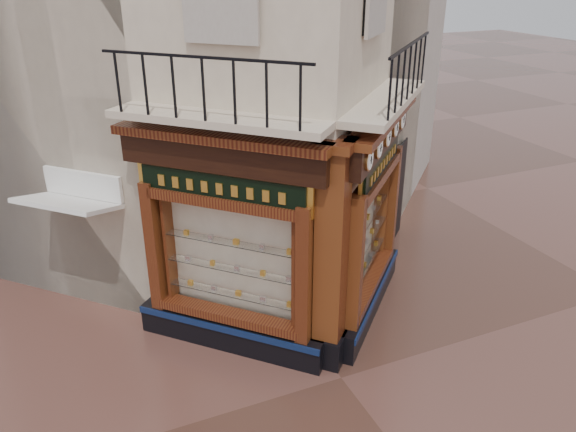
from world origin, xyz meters
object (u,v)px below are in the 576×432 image
corner_pilaster (331,262)px  clock_e (402,119)px  clock_b (379,148)px  awning (88,318)px  signboard_left (221,188)px  clock_d (395,127)px  clock_c (388,137)px  signboard_right (380,163)px  clock_a (369,160)px

corner_pilaster → clock_e: size_ratio=9.93×
clock_b → awning: (-4.73, 2.61, -3.62)m
awning → signboard_left: size_ratio=0.76×
clock_d → awning: size_ratio=0.21×
clock_b → clock_c: 0.66m
corner_pilaster → clock_b: (1.01, 0.40, 1.67)m
signboard_left → corner_pilaster: bearing=-169.8°
clock_d → signboard_right: clock_d is taller
clock_b → signboard_right: (0.45, 0.61, -0.52)m
signboard_left → clock_a: bearing=-162.8°
clock_a → clock_d: (1.38, 1.38, 0.00)m
clock_a → clock_e: bearing=0.0°
clock_c → signboard_right: bearing=49.8°
clock_d → clock_e: (0.44, 0.44, -0.00)m
clock_a → clock_e: (1.82, 1.82, -0.00)m
clock_e → clock_a: bearing=180.0°
clock_e → signboard_left: clock_e is taller
clock_a → clock_c: 1.30m
corner_pilaster → signboard_left: size_ratio=1.79×
signboard_left → clock_d: bearing=-129.7°
clock_a → signboard_right: 1.49m
corner_pilaster → signboard_left: 2.12m
clock_d → signboard_left: size_ratio=0.16×
clock_a → signboard_left: size_ratio=0.16×
clock_c → signboard_left: clock_c is taller
signboard_left → signboard_right: bearing=-135.0°
clock_b → clock_e: 1.93m
clock_c → clock_d: bearing=0.0°
awning → signboard_left: 4.33m
signboard_left → signboard_right: size_ratio=1.15×
clock_d → clock_e: clock_e is taller
clock_b → clock_c: (0.46, 0.46, 0.00)m
clock_c → signboard_right: (-0.01, 0.14, -0.52)m
clock_c → signboard_right: clock_c is taller
clock_c → clock_e: clock_e is taller
clock_e → signboard_left: bearing=146.1°
clock_b → signboard_right: size_ratio=0.19×
corner_pilaster → clock_a: corner_pilaster is taller
clock_c → clock_d: (0.46, 0.46, 0.00)m
clock_a → clock_b: 0.64m
clock_b → clock_e: (1.36, 1.36, -0.00)m
corner_pilaster → signboard_right: (1.46, 1.01, 1.15)m
clock_b → signboard_right: clock_b is taller
signboard_left → clock_c: bearing=-137.8°
corner_pilaster → awning: corner_pilaster is taller
clock_d → clock_a: bearing=-180.0°
clock_b → clock_d: clock_b is taller
clock_b → clock_a: bearing=180.0°
clock_b → signboard_left: 2.60m
clock_e → awning: size_ratio=0.24×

